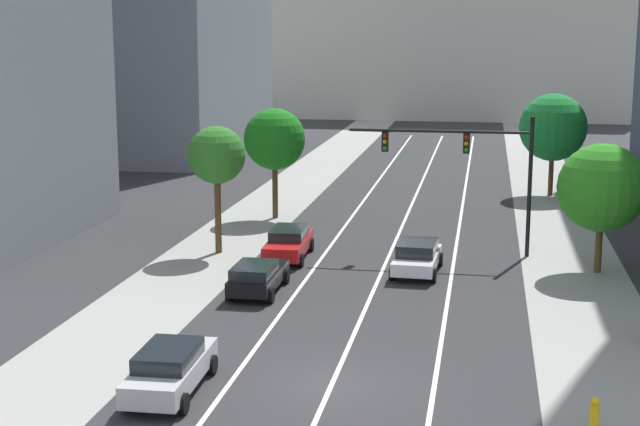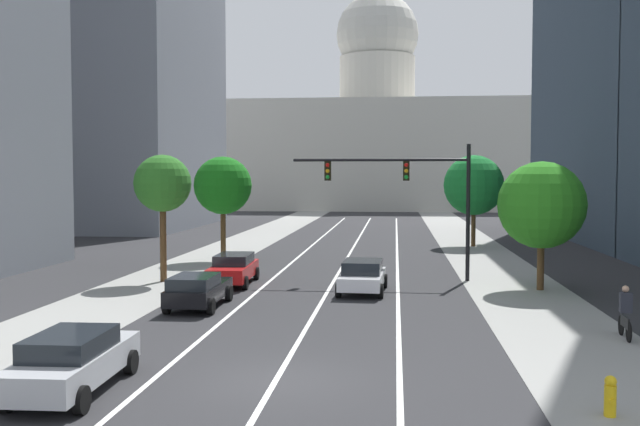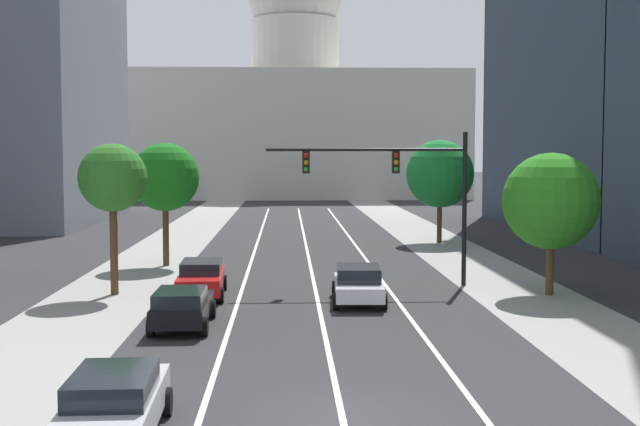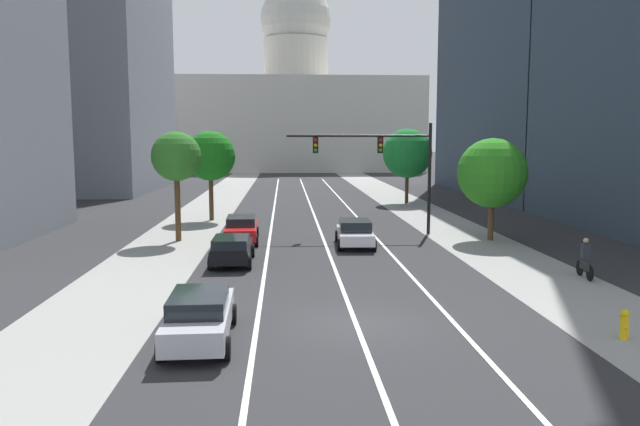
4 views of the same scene
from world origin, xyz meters
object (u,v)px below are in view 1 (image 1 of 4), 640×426
Objects in this scene: capitol_building at (455,30)px; car_red at (289,242)px; fire_hydrant at (595,413)px; street_tree_near_left at (275,139)px; street_tree_mid_right at (602,188)px; car_black at (258,276)px; traffic_signal_mast at (472,158)px; street_tree_mid_left at (217,156)px; car_white at (417,257)px; street_tree_near_right at (553,127)px; car_silver at (170,368)px.

capitol_building is 83.77m from car_red.
street_tree_near_left is at bearing 118.98° from fire_hydrant.
street_tree_mid_right is at bearing -93.07° from car_red.
car_black is 0.70× the size of street_tree_near_left.
traffic_signal_mast reaches higher than fire_hydrant.
street_tree_mid_left is (-3.63, 6.79, 4.05)m from car_black.
car_black is 6.28m from car_red.
fire_hydrant is (3.87, -20.18, -4.28)m from traffic_signal_mast.
street_tree_mid_right reaches higher than car_white.
street_tree_near_right is at bearing 92.50° from street_tree_mid_right.
street_tree_near_right is (1.06, 37.89, 4.03)m from fire_hydrant.
capitol_building is 101.05m from car_silver.
street_tree_mid_right is at bearing -41.49° from car_silver.
car_white is at bearing -54.47° from car_black.
street_tree_near_left reaches higher than car_black.
car_red is (-4.71, -83.05, -9.85)m from capitol_building.
street_tree_mid_left reaches higher than car_red.
street_tree_near_left is at bearing 150.37° from street_tree_mid_right.
car_silver is 16.85m from car_white.
street_tree_mid_left is (-8.34, -82.54, -5.83)m from capitol_building.
street_tree_mid_right is (1.94, 17.64, 3.41)m from fire_hydrant.
car_white is at bearing -107.66° from car_red.
car_white is at bearing -108.22° from street_tree_near_right.
street_tree_near_left is (-11.29, 7.19, -0.15)m from traffic_signal_mast.
street_tree_near_right reaches higher than street_tree_mid_right.
fire_hydrant is 0.14× the size of street_tree_near_left.
street_tree_near_left reaches higher than fire_hydrant.
street_tree_near_left is at bearing 147.53° from traffic_signal_mast.
street_tree_mid_left reaches higher than fire_hydrant.
car_silver is 0.75× the size of street_tree_near_left.
street_tree_near_right is (7.16, 21.73, 3.74)m from car_white.
street_tree_mid_right is 0.92× the size of street_tree_near_left.
street_tree_near_left reaches higher than street_tree_mid_left.
fire_hydrant is (7.67, -100.97, -10.16)m from capitol_building.
street_tree_mid_right is at bearing 83.71° from fire_hydrant.
capitol_building is 90.01m from car_black.
car_silver is (-4.71, -100.46, -9.85)m from capitol_building.
street_tree_near_left is at bearing -95.81° from capitol_building.
traffic_signal_mast reaches higher than car_white.
traffic_signal_mast reaches higher than street_tree_near_left.
car_white is at bearing -118.92° from traffic_signal_mast.
car_black is 4.88× the size of fire_hydrant.
capitol_building is 85.41m from car_white.
traffic_signal_mast is at bearing -32.47° from street_tree_near_left.
car_red is 0.72× the size of street_tree_near_right.
street_tree_near_left reaches higher than street_tree_mid_right.
car_black is 7.74m from car_white.
street_tree_mid_right is 0.94× the size of street_tree_mid_left.
street_tree_near_right is 1.14× the size of street_tree_mid_right.
car_red is at bearing -93.25° from capitol_building.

